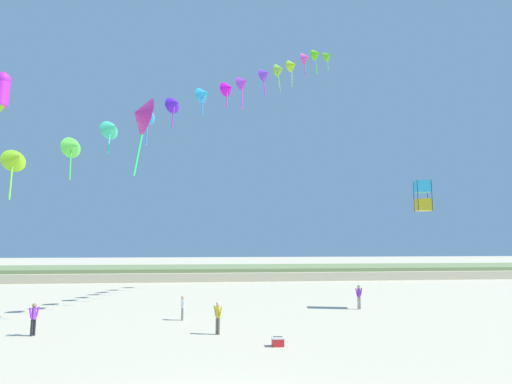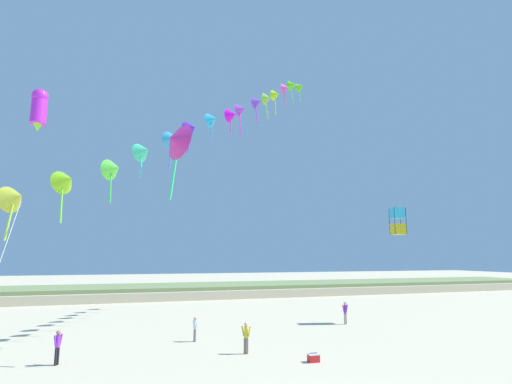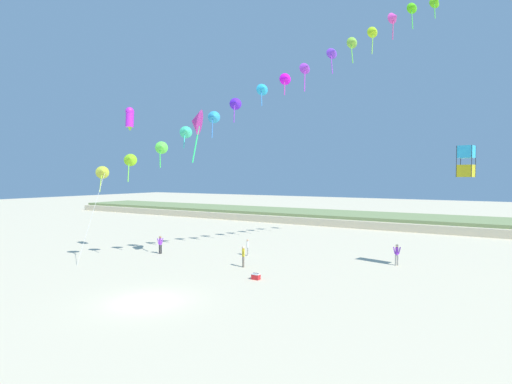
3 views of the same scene
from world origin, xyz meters
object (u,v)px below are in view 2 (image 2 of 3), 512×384
person_far_left (195,327)px  beach_cooler (314,358)px  person_mid_center (246,335)px  large_kite_low_lead (398,221)px  person_near_right (345,311)px  large_kite_high_solo (39,108)px  person_near_left (58,345)px  large_kite_mid_trail (175,140)px

person_far_left → beach_cooler: 8.64m
beach_cooler → person_mid_center: bearing=136.0°
person_far_left → large_kite_low_lead: 19.36m
person_near_right → person_mid_center: (-10.48, -7.09, -0.02)m
large_kite_high_solo → beach_cooler: (14.01, -1.06, -12.42)m
person_near_left → person_near_right: (20.31, 6.47, 0.03)m
person_near_left → beach_cooler: 13.16m
large_kite_high_solo → person_far_left: bearing=33.4°
person_near_right → person_far_left: (-12.72, -2.92, -0.13)m
person_near_left → large_kite_low_lead: (25.28, 5.69, 7.47)m
person_mid_center → large_kite_mid_trail: large_kite_mid_trail is taller
large_kite_low_lead → large_kite_high_solo: size_ratio=1.07×
person_far_left → large_kite_high_solo: 15.87m
person_far_left → large_kite_mid_trail: (-2.16, -4.75, 11.05)m
large_kite_mid_trail → beach_cooler: large_kite_mid_trail is taller
large_kite_low_lead → large_kite_high_solo: bearing=-163.2°
person_near_left → large_kite_mid_trail: 12.28m
person_mid_center → beach_cooler: person_mid_center is taller
person_far_left → person_near_right: bearing=12.9°
person_far_left → large_kite_mid_trail: large_kite_mid_trail is taller
person_near_left → person_far_left: (7.58, 3.54, -0.10)m
person_far_left → large_kite_mid_trail: size_ratio=0.33×
large_kite_low_lead → beach_cooler: (-12.59, -9.08, -8.24)m
person_mid_center → large_kite_mid_trail: size_ratio=0.38×
person_near_right → beach_cooler: (-7.62, -9.85, -0.80)m
large_kite_low_lead → person_near_left: bearing=-167.3°
person_mid_center → large_kite_low_lead: 18.28m
person_mid_center → beach_cooler: (2.87, -2.76, -0.78)m
person_near_left → person_near_right: size_ratio=0.97×
person_mid_center → beach_cooler: size_ratio=2.99×
person_mid_center → beach_cooler: bearing=-44.0°
large_kite_high_solo → large_kite_low_lead: bearing=16.8°
person_near_right → person_mid_center: 12.66m
large_kite_low_lead → large_kite_high_solo: 28.10m
person_near_left → person_mid_center: 9.84m
person_mid_center → large_kite_low_lead: (15.45, 6.31, 7.45)m
beach_cooler → person_near_right: bearing=52.3°
large_kite_mid_trail → large_kite_high_solo: (-6.75, -1.13, 0.70)m
person_near_left → beach_cooler: person_near_left is taller
large_kite_mid_trail → person_mid_center: bearing=7.5°
large_kite_low_lead → person_near_right: bearing=171.1°
large_kite_mid_trail → person_near_left: bearing=167.5°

